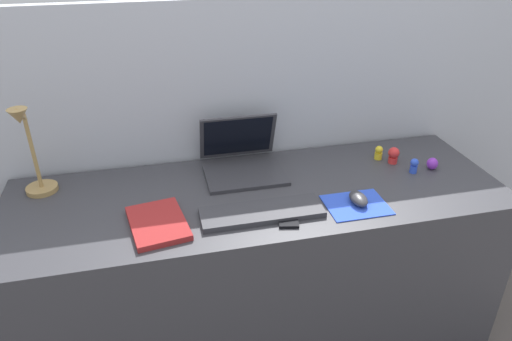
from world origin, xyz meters
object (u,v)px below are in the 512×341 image
(mouse, at_px, (358,199))
(toy_figurine_purple, at_px, (432,164))
(toy_figurine_blue, at_px, (414,165))
(toy_figurine_yellow, at_px, (379,152))
(desk_lamp, at_px, (31,154))
(toy_figurine_red, at_px, (394,155))
(keyboard, at_px, (262,212))
(laptop, at_px, (242,157))
(cell_phone, at_px, (288,216))
(notebook_pad, at_px, (158,223))

(mouse, relative_size, toy_figurine_purple, 2.02)
(mouse, xyz_separation_m, toy_figurine_blue, (0.30, 0.16, 0.01))
(toy_figurine_yellow, bearing_deg, mouse, -126.61)
(desk_lamp, distance_m, toy_figurine_yellow, 1.30)
(toy_figurine_red, bearing_deg, toy_figurine_blue, -67.36)
(keyboard, bearing_deg, laptop, 89.90)
(cell_phone, relative_size, toy_figurine_red, 1.91)
(toy_figurine_red, height_order, toy_figurine_blue, toy_figurine_red)
(mouse, xyz_separation_m, notebook_pad, (-0.68, 0.03, -0.01))
(toy_figurine_purple, bearing_deg, toy_figurine_red, 146.08)
(keyboard, xyz_separation_m, mouse, (0.34, -0.01, 0.01))
(mouse, distance_m, desk_lamp, 1.13)
(toy_figurine_yellow, relative_size, toy_figurine_blue, 0.97)
(mouse, height_order, notebook_pad, mouse)
(laptop, xyz_separation_m, toy_figurine_red, (0.60, -0.08, -0.02))
(mouse, height_order, toy_figurine_blue, toy_figurine_blue)
(mouse, distance_m, cell_phone, 0.26)
(toy_figurine_red, bearing_deg, laptop, 172.08)
(mouse, height_order, desk_lamp, desk_lamp)
(keyboard, height_order, toy_figurine_purple, toy_figurine_purple)
(desk_lamp, xyz_separation_m, toy_figurine_red, (1.34, -0.06, -0.13))
(cell_phone, bearing_deg, toy_figurine_purple, 28.46)
(cell_phone, bearing_deg, laptop, 113.97)
(laptop, xyz_separation_m, keyboard, (-0.00, -0.33, -0.04))
(keyboard, bearing_deg, toy_figurine_yellow, 27.22)
(mouse, height_order, cell_phone, mouse)
(toy_figurine_purple, relative_size, toy_figurine_red, 0.71)
(keyboard, xyz_separation_m, toy_figurine_yellow, (0.56, 0.29, 0.02))
(desk_lamp, distance_m, toy_figurine_blue, 1.39)
(mouse, bearing_deg, toy_figurine_blue, 27.96)
(keyboard, height_order, toy_figurine_red, toy_figurine_red)
(cell_phone, distance_m, toy_figurine_yellow, 0.58)
(keyboard, height_order, toy_figurine_yellow, toy_figurine_yellow)
(notebook_pad, distance_m, toy_figurine_yellow, 0.94)
(toy_figurine_red, bearing_deg, desk_lamp, 177.25)
(laptop, distance_m, cell_phone, 0.37)
(keyboard, height_order, toy_figurine_blue, toy_figurine_blue)
(toy_figurine_purple, height_order, toy_figurine_red, toy_figurine_red)
(laptop, xyz_separation_m, desk_lamp, (-0.74, -0.02, 0.11))
(mouse, distance_m, notebook_pad, 0.68)
(notebook_pad, bearing_deg, mouse, -11.11)
(cell_phone, bearing_deg, desk_lamp, 168.96)
(toy_figurine_yellow, xyz_separation_m, toy_figurine_blue, (0.08, -0.14, 0.00))
(cell_phone, xyz_separation_m, toy_figurine_blue, (0.56, 0.19, 0.03))
(keyboard, bearing_deg, desk_lamp, 157.34)
(laptop, height_order, toy_figurine_purple, laptop)
(mouse, bearing_deg, toy_figurine_purple, 23.62)
(cell_phone, relative_size, toy_figurine_yellow, 2.23)
(cell_phone, bearing_deg, toy_figurine_blue, 29.99)
(notebook_pad, distance_m, toy_figurine_red, 0.97)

